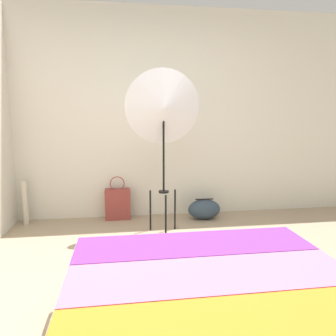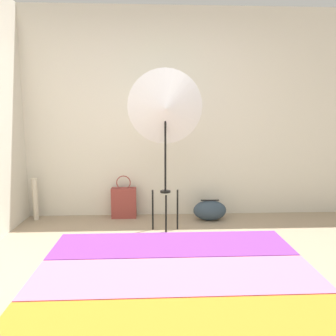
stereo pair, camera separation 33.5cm
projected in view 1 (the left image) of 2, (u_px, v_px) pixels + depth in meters
ground_plane at (183, 305)px, 2.23m from camera, size 14.00×14.00×0.00m
wall_back at (151, 114)px, 4.12m from camera, size 8.00×0.05×2.60m
photo_umbrella at (163, 109)px, 3.44m from camera, size 0.81×0.32×1.78m
tote_bag at (118, 204)px, 4.09m from camera, size 0.31×0.14×0.54m
duffel_bag at (204, 209)px, 4.10m from camera, size 0.41×0.25×0.26m
paper_roll at (25, 203)px, 3.88m from camera, size 0.07×0.07×0.53m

